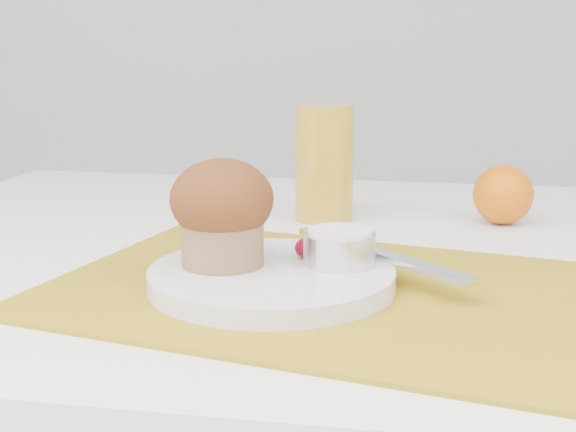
% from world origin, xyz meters
% --- Properties ---
extents(placemat, '(0.52, 0.43, 0.00)m').
position_xyz_m(placemat, '(-0.05, -0.11, 0.75)').
color(placemat, '#A27C16').
rests_on(placemat, table).
extents(plate, '(0.23, 0.23, 0.02)m').
position_xyz_m(plate, '(-0.09, -0.11, 0.76)').
color(plate, silver).
rests_on(plate, placemat).
extents(ramekin, '(0.08, 0.08, 0.03)m').
position_xyz_m(ramekin, '(-0.03, -0.09, 0.78)').
color(ramekin, silver).
rests_on(ramekin, plate).
extents(cream, '(0.07, 0.07, 0.01)m').
position_xyz_m(cream, '(-0.03, -0.09, 0.80)').
color(cream, white).
rests_on(cream, ramekin).
extents(raspberry_near, '(0.02, 0.02, 0.02)m').
position_xyz_m(raspberry_near, '(-0.06, -0.07, 0.78)').
color(raspberry_near, '#5B0211').
rests_on(raspberry_near, plate).
extents(raspberry_far, '(0.02, 0.02, 0.02)m').
position_xyz_m(raspberry_far, '(-0.06, -0.08, 0.78)').
color(raspberry_far, '#57020D').
rests_on(raspberry_far, plate).
extents(butter_knife, '(0.17, 0.17, 0.01)m').
position_xyz_m(butter_knife, '(0.00, -0.06, 0.77)').
color(butter_knife, silver).
rests_on(butter_knife, plate).
extents(orange, '(0.07, 0.07, 0.07)m').
position_xyz_m(orange, '(0.13, 0.19, 0.79)').
color(orange, orange).
rests_on(orange, table).
extents(juice_glass, '(0.08, 0.08, 0.14)m').
position_xyz_m(juice_glass, '(-0.08, 0.17, 0.82)').
color(juice_glass, gold).
rests_on(juice_glass, table).
extents(muffin, '(0.09, 0.09, 0.09)m').
position_xyz_m(muffin, '(-0.13, -0.11, 0.82)').
color(muffin, olive).
rests_on(muffin, plate).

